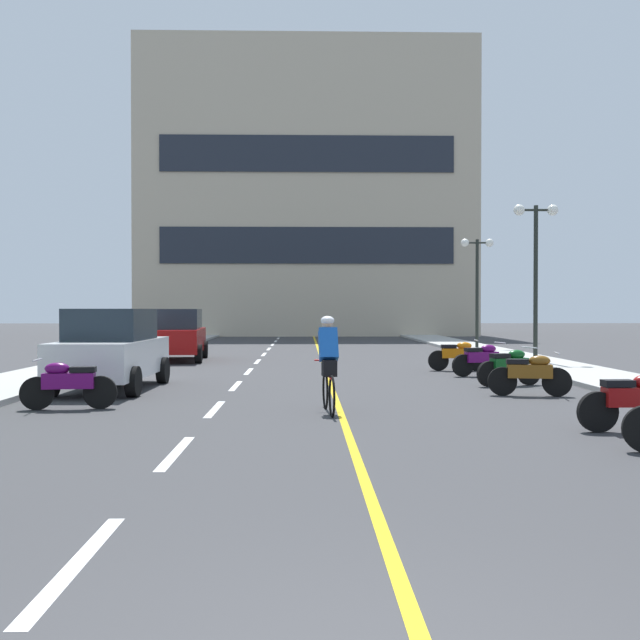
{
  "coord_description": "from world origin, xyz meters",
  "views": [
    {
      "loc": [
        -0.38,
        -3.18,
        1.81
      ],
      "look_at": [
        -0.0,
        14.45,
        1.55
      ],
      "focal_mm": 40.92,
      "sensor_mm": 36.0,
      "label": 1
    }
  ],
  "objects_px": {
    "motorcycle_5": "(510,366)",
    "motorcycle_4": "(530,373)",
    "street_lamp_far": "(477,267)",
    "motorcycle_6": "(482,359)",
    "motorcycle_3": "(68,383)",
    "motorcycle_7": "(458,355)",
    "parked_car_mid": "(177,335)",
    "cyclist_rider": "(328,362)",
    "parked_car_near": "(112,349)",
    "motorcycle_2": "(635,400)",
    "street_lamp_mid": "(536,247)"
  },
  "relations": [
    {
      "from": "motorcycle_5",
      "to": "motorcycle_4",
      "type": "bearing_deg",
      "value": -94.03
    },
    {
      "from": "street_lamp_far",
      "to": "motorcycle_5",
      "type": "height_order",
      "value": "street_lamp_far"
    },
    {
      "from": "motorcycle_5",
      "to": "motorcycle_6",
      "type": "relative_size",
      "value": 0.98
    },
    {
      "from": "motorcycle_3",
      "to": "motorcycle_7",
      "type": "distance_m",
      "value": 11.89
    },
    {
      "from": "parked_car_mid",
      "to": "motorcycle_3",
      "type": "height_order",
      "value": "parked_car_mid"
    },
    {
      "from": "parked_car_mid",
      "to": "motorcycle_6",
      "type": "relative_size",
      "value": 2.56
    },
    {
      "from": "cyclist_rider",
      "to": "parked_car_near",
      "type": "bearing_deg",
      "value": 141.94
    },
    {
      "from": "motorcycle_6",
      "to": "motorcycle_7",
      "type": "distance_m",
      "value": 1.73
    },
    {
      "from": "parked_car_near",
      "to": "motorcycle_5",
      "type": "height_order",
      "value": "parked_car_near"
    },
    {
      "from": "motorcycle_2",
      "to": "parked_car_near",
      "type": "bearing_deg",
      "value": 147.49
    },
    {
      "from": "street_lamp_mid",
      "to": "parked_car_mid",
      "type": "height_order",
      "value": "street_lamp_mid"
    },
    {
      "from": "parked_car_mid",
      "to": "motorcycle_6",
      "type": "bearing_deg",
      "value": -33.78
    },
    {
      "from": "motorcycle_3",
      "to": "cyclist_rider",
      "type": "height_order",
      "value": "cyclist_rider"
    },
    {
      "from": "parked_car_near",
      "to": "street_lamp_far",
      "type": "bearing_deg",
      "value": 52.66
    },
    {
      "from": "motorcycle_4",
      "to": "motorcycle_2",
      "type": "bearing_deg",
      "value": -87.8
    },
    {
      "from": "parked_car_near",
      "to": "cyclist_rider",
      "type": "bearing_deg",
      "value": -38.06
    },
    {
      "from": "parked_car_mid",
      "to": "motorcycle_7",
      "type": "relative_size",
      "value": 2.53
    },
    {
      "from": "street_lamp_far",
      "to": "motorcycle_2",
      "type": "bearing_deg",
      "value": -97.42
    },
    {
      "from": "motorcycle_4",
      "to": "cyclist_rider",
      "type": "bearing_deg",
      "value": -151.79
    },
    {
      "from": "motorcycle_6",
      "to": "cyclist_rider",
      "type": "distance_m",
      "value": 8.11
    },
    {
      "from": "street_lamp_far",
      "to": "motorcycle_3",
      "type": "xyz_separation_m",
      "value": [
        -11.94,
        -19.01,
        -3.2
      ]
    },
    {
      "from": "street_lamp_far",
      "to": "parked_car_near",
      "type": "distance_m",
      "value": 20.01
    },
    {
      "from": "motorcycle_4",
      "to": "motorcycle_7",
      "type": "relative_size",
      "value": 0.99
    },
    {
      "from": "motorcycle_7",
      "to": "cyclist_rider",
      "type": "relative_size",
      "value": 0.96
    },
    {
      "from": "motorcycle_5",
      "to": "cyclist_rider",
      "type": "distance_m",
      "value": 6.18
    },
    {
      "from": "street_lamp_far",
      "to": "motorcycle_2",
      "type": "height_order",
      "value": "street_lamp_far"
    },
    {
      "from": "motorcycle_2",
      "to": "motorcycle_3",
      "type": "distance_m",
      "value": 9.49
    },
    {
      "from": "motorcycle_5",
      "to": "cyclist_rider",
      "type": "height_order",
      "value": "cyclist_rider"
    },
    {
      "from": "street_lamp_mid",
      "to": "motorcycle_2",
      "type": "xyz_separation_m",
      "value": [
        -2.69,
        -13.02,
        -3.38
      ]
    },
    {
      "from": "parked_car_near",
      "to": "motorcycle_7",
      "type": "xyz_separation_m",
      "value": [
        8.84,
        4.79,
        -0.44
      ]
    },
    {
      "from": "parked_car_near",
      "to": "motorcycle_7",
      "type": "bearing_deg",
      "value": 28.45
    },
    {
      "from": "street_lamp_far",
      "to": "cyclist_rider",
      "type": "xyz_separation_m",
      "value": [
        -7.26,
        -19.48,
        -2.79
      ]
    },
    {
      "from": "street_lamp_far",
      "to": "parked_car_near",
      "type": "relative_size",
      "value": 1.14
    },
    {
      "from": "street_lamp_mid",
      "to": "street_lamp_far",
      "type": "bearing_deg",
      "value": 89.14
    },
    {
      "from": "parked_car_near",
      "to": "motorcycle_5",
      "type": "relative_size",
      "value": 2.57
    },
    {
      "from": "parked_car_mid",
      "to": "street_lamp_far",
      "type": "bearing_deg",
      "value": 28.0
    },
    {
      "from": "motorcycle_7",
      "to": "cyclist_rider",
      "type": "xyz_separation_m",
      "value": [
        -4.08,
        -8.51,
        0.41
      ]
    },
    {
      "from": "parked_car_near",
      "to": "motorcycle_3",
      "type": "distance_m",
      "value": 3.29
    },
    {
      "from": "street_lamp_far",
      "to": "motorcycle_2",
      "type": "distance_m",
      "value": 22.04
    },
    {
      "from": "parked_car_mid",
      "to": "motorcycle_7",
      "type": "distance_m",
      "value": 10.05
    },
    {
      "from": "motorcycle_2",
      "to": "motorcycle_4",
      "type": "relative_size",
      "value": 1.01
    },
    {
      "from": "motorcycle_4",
      "to": "motorcycle_7",
      "type": "xyz_separation_m",
      "value": [
        -0.2,
        6.22,
        0.0
      ]
    },
    {
      "from": "street_lamp_mid",
      "to": "cyclist_rider",
      "type": "xyz_separation_m",
      "value": [
        -7.13,
        -10.88,
        -2.97
      ]
    },
    {
      "from": "motorcycle_2",
      "to": "motorcycle_7",
      "type": "bearing_deg",
      "value": 91.97
    },
    {
      "from": "motorcycle_2",
      "to": "motorcycle_7",
      "type": "xyz_separation_m",
      "value": [
        -0.37,
        10.65,
        0.0
      ]
    },
    {
      "from": "motorcycle_3",
      "to": "parked_car_near",
      "type": "bearing_deg",
      "value": 91.34
    },
    {
      "from": "motorcycle_3",
      "to": "cyclist_rider",
      "type": "bearing_deg",
      "value": -5.73
    },
    {
      "from": "motorcycle_2",
      "to": "motorcycle_4",
      "type": "xyz_separation_m",
      "value": [
        -0.17,
        4.43,
        0.0
      ]
    },
    {
      "from": "motorcycle_5",
      "to": "parked_car_near",
      "type": "bearing_deg",
      "value": -176.42
    },
    {
      "from": "parked_car_near",
      "to": "motorcycle_3",
      "type": "relative_size",
      "value": 2.49
    }
  ]
}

